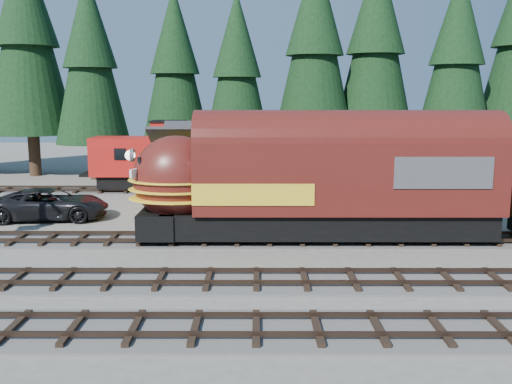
{
  "coord_description": "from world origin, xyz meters",
  "views": [
    {
      "loc": [
        -0.57,
        -22.39,
        6.95
      ],
      "look_at": [
        -0.63,
        4.0,
        2.4
      ],
      "focal_mm": 40.0,
      "sensor_mm": 36.0,
      "label": 1
    }
  ],
  "objects_px": {
    "depot": "(267,163)",
    "locomotive": "(307,185)",
    "caboose": "(157,159)",
    "pickup_truck_a": "(50,204)"
  },
  "relations": [
    {
      "from": "depot",
      "to": "locomotive",
      "type": "distance_m",
      "value": 6.74
    },
    {
      "from": "depot",
      "to": "pickup_truck_a",
      "type": "bearing_deg",
      "value": -172.17
    },
    {
      "from": "depot",
      "to": "locomotive",
      "type": "bearing_deg",
      "value": -74.71
    },
    {
      "from": "locomotive",
      "to": "caboose",
      "type": "bearing_deg",
      "value": 124.19
    },
    {
      "from": "depot",
      "to": "pickup_truck_a",
      "type": "distance_m",
      "value": 12.43
    },
    {
      "from": "locomotive",
      "to": "caboose",
      "type": "height_order",
      "value": "locomotive"
    },
    {
      "from": "caboose",
      "to": "depot",
      "type": "bearing_deg",
      "value": -44.12
    },
    {
      "from": "depot",
      "to": "pickup_truck_a",
      "type": "xyz_separation_m",
      "value": [
        -12.14,
        -1.67,
        -2.09
      ]
    },
    {
      "from": "pickup_truck_a",
      "to": "caboose",
      "type": "bearing_deg",
      "value": -30.74
    },
    {
      "from": "caboose",
      "to": "pickup_truck_a",
      "type": "height_order",
      "value": "caboose"
    }
  ]
}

